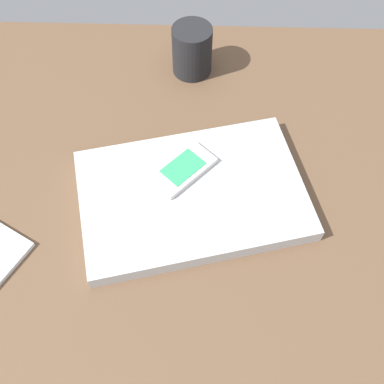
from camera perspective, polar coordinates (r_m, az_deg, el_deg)
desk_surface at (r=74.64cm, az=-0.62°, el=-0.10°), size 120.00×80.00×3.00cm
laptop_closed at (r=71.19cm, az=0.00°, el=-0.32°), size 38.59×30.27×2.51cm
cell_phone_on_laptop at (r=71.73cm, az=-1.13°, el=2.85°), size 10.80×10.98×1.09cm
pen_cup at (r=87.92cm, az=0.07°, el=17.12°), size 7.31×7.31×9.22cm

